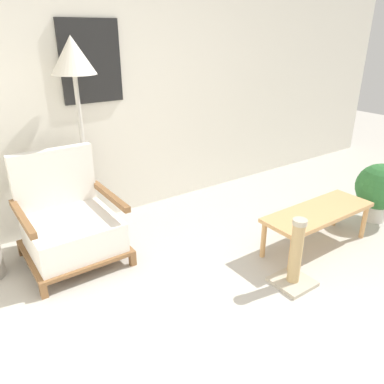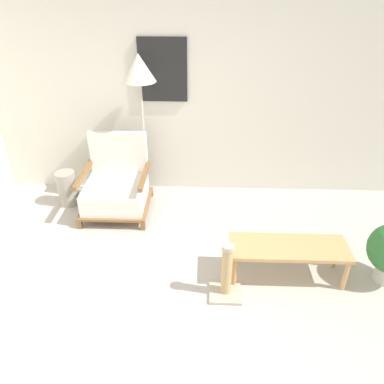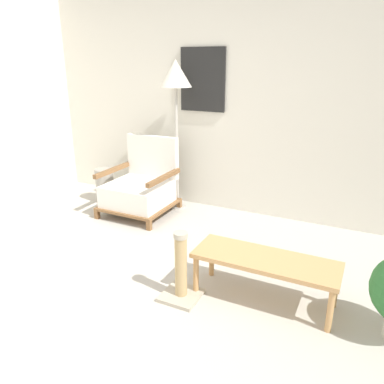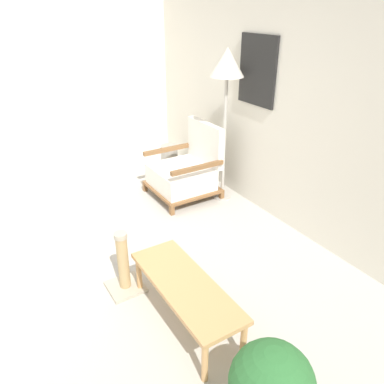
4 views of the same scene
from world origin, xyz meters
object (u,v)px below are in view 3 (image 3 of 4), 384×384
Objects in this scene: armchair at (141,188)px; vase at (105,185)px; scratching_post at (181,275)px; floor_lamp at (176,81)px; coffee_table at (265,263)px.

armchair is 0.66m from vase.
floor_lamp is at bearing 119.38° from scratching_post.
vase is (-2.48, 1.20, -0.10)m from coffee_table.
scratching_post is (0.95, -1.69, -1.34)m from floor_lamp.
floor_lamp is 2.36m from scratching_post.
vase is 0.78× the size of scratching_post.
floor_lamp is at bearing 136.87° from coffee_table.
coffee_table is at bearing -25.85° from vase.
armchair is 1.31m from floor_lamp.
scratching_post is at bearing -46.71° from armchair.
coffee_table is 1.94× the size of scratching_post.
armchair is 0.83× the size of coffee_table.
armchair is at bearing 133.29° from scratching_post.
vase reaches higher than coffee_table.
floor_lamp reaches higher than vase.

